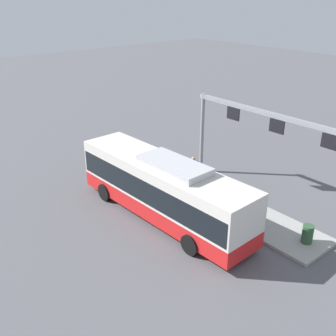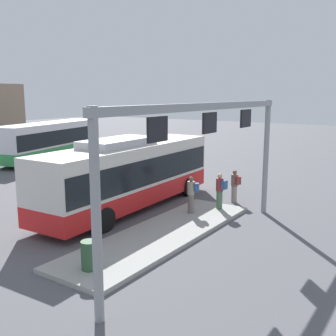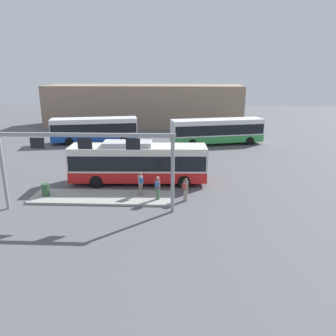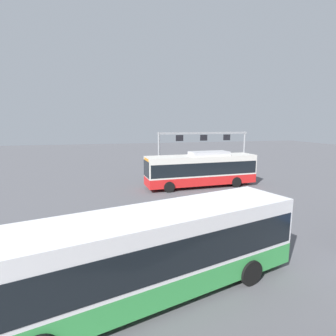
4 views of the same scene
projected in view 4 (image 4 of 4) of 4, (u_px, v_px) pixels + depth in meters
name	position (u px, v px, depth m)	size (l,w,h in m)	color
ground_plane	(201.00, 187.00, 25.65)	(120.00, 120.00, 0.00)	#56565B
platform_curb	(208.00, 178.00, 29.55)	(10.00, 2.80, 0.16)	#9E9E99
bus_main	(201.00, 169.00, 25.35)	(11.00, 3.00, 3.46)	red
bus_background_left	(155.00, 248.00, 9.12)	(11.56, 5.16, 3.10)	green
person_boarding	(155.00, 173.00, 28.14)	(0.51, 0.60, 1.67)	gray
person_waiting_near	(172.00, 170.00, 28.74)	(0.38, 0.55, 1.67)	#476B4C
person_waiting_mid	(185.00, 171.00, 28.34)	(0.48, 0.60, 1.67)	slate
platform_sign_gantry	(204.00, 143.00, 31.03)	(11.38, 0.24, 5.20)	gray
trash_bin	(239.00, 171.00, 30.55)	(0.52, 0.52, 0.90)	#2D5133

